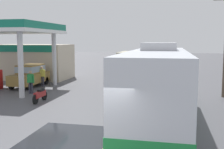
{
  "coord_description": "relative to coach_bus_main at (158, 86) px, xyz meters",
  "views": [
    {
      "loc": [
        2.18,
        -7.48,
        3.78
      ],
      "look_at": [
        -1.5,
        10.0,
        1.6
      ],
      "focal_mm": 44.59,
      "sensor_mm": 36.0,
      "label": 1
    }
  ],
  "objects": [
    {
      "name": "ground",
      "position": [
        -1.64,
        14.63,
        -1.72
      ],
      "size": [
        120.0,
        120.0,
        0.0
      ],
      "primitive_type": "plane",
      "color": "#4C4C51"
    },
    {
      "name": "lane_divider_stripe",
      "position": [
        -1.64,
        9.63,
        -1.72
      ],
      "size": [
        0.16,
        50.0,
        0.01
      ],
      "primitive_type": "cube",
      "color": "#D8CC4C",
      "rests_on": "ground"
    },
    {
      "name": "wet_puddle_patch",
      "position": [
        -2.89,
        -3.03,
        -1.72
      ],
      "size": [
        4.09,
        3.68,
        0.01
      ],
      "primitive_type": "cube",
      "color": "#26282D",
      "rests_on": "ground"
    },
    {
      "name": "coach_bus_main",
      "position": [
        0.0,
        0.0,
        0.0
      ],
      "size": [
        2.6,
        11.04,
        3.69
      ],
      "color": "silver",
      "rests_on": "ground"
    },
    {
      "name": "gas_station_roadside",
      "position": [
        -12.8,
        10.64,
        0.91
      ],
      "size": [
        9.1,
        11.95,
        5.1
      ],
      "color": "#147259",
      "rests_on": "ground"
    },
    {
      "name": "car_at_pump",
      "position": [
        -10.77,
        8.02,
        -0.71
      ],
      "size": [
        1.7,
        4.2,
        1.82
      ],
      "color": "olive",
      "rests_on": "ground"
    },
    {
      "name": "minibus_opposing_lane",
      "position": [
        -4.42,
        20.58,
        -0.25
      ],
      "size": [
        2.04,
        6.13,
        2.44
      ],
      "color": "#BFB799",
      "rests_on": "ground"
    },
    {
      "name": "motorcycle_parked_forecourt",
      "position": [
        -7.29,
        2.75,
        -1.28
      ],
      "size": [
        0.55,
        1.8,
        0.92
      ],
      "color": "black",
      "rests_on": "ground"
    },
    {
      "name": "pedestrian_near_pump",
      "position": [
        -9.87,
        8.36,
        -0.79
      ],
      "size": [
        0.55,
        0.22,
        1.66
      ],
      "color": "#33333F",
      "rests_on": "ground"
    },
    {
      "name": "pedestrian_by_shop",
      "position": [
        -9.17,
        5.12,
        -0.79
      ],
      "size": [
        0.55,
        0.22,
        1.66
      ],
      "color": "#33333F",
      "rests_on": "ground"
    },
    {
      "name": "car_trailing_behind_bus",
      "position": [
        0.07,
        16.92,
        -0.71
      ],
      "size": [
        1.7,
        4.2,
        1.82
      ],
      "color": "#1E602D",
      "rests_on": "ground"
    }
  ]
}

